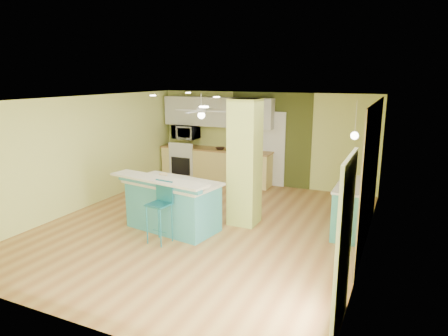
{
  "coord_description": "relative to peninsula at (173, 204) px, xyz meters",
  "views": [
    {
      "loc": [
        3.48,
        -6.63,
        2.93
      ],
      "look_at": [
        0.25,
        0.4,
        1.13
      ],
      "focal_mm": 32.0,
      "sensor_mm": 36.0,
      "label": 1
    }
  ],
  "objects": [
    {
      "name": "ceiling_fan",
      "position": [
        -0.61,
        2.38,
        1.57
      ],
      "size": [
        1.41,
        1.41,
        0.61
      ],
      "color": "white",
      "rests_on": "ceiling"
    },
    {
      "name": "wall_left",
      "position": [
        -2.52,
        0.38,
        0.74
      ],
      "size": [
        0.01,
        7.0,
        2.5
      ],
      "primitive_type": "cube",
      "color": "#DFE77C",
      "rests_on": "floor"
    },
    {
      "name": "microwave",
      "position": [
        -1.76,
        3.58,
        0.84
      ],
      "size": [
        0.7,
        0.48,
        0.39
      ],
      "primitive_type": "imported",
      "color": "silver",
      "rests_on": "wall_back"
    },
    {
      "name": "side_counter",
      "position": [
        3.19,
        1.3,
        -0.03
      ],
      "size": [
        0.62,
        1.47,
        0.95
      ],
      "color": "teal",
      "rests_on": "floor"
    },
    {
      "name": "stove",
      "position": [
        -1.76,
        3.57,
        -0.05
      ],
      "size": [
        0.76,
        0.66,
        1.08
      ],
      "color": "white",
      "rests_on": "floor"
    },
    {
      "name": "upper_cabinets",
      "position": [
        -0.81,
        3.7,
        1.44
      ],
      "size": [
        3.2,
        0.34,
        0.8
      ],
      "primitive_type": "cube",
      "color": "silver",
      "rests_on": "wall_back"
    },
    {
      "name": "pendant_lamp",
      "position": [
        3.14,
        1.13,
        1.38
      ],
      "size": [
        0.14,
        0.14,
        0.69
      ],
      "color": "white",
      "rests_on": "ceiling"
    },
    {
      "name": "fruit_bowl",
      "position": [
        -0.64,
        3.5,
        0.46
      ],
      "size": [
        0.34,
        0.34,
        0.06
      ],
      "primitive_type": "imported",
      "rotation": [
        0.0,
        0.0,
        0.37
      ],
      "color": "#342115",
      "rests_on": "kitchen_run"
    },
    {
      "name": "interior_door",
      "position": [
        0.69,
        3.84,
        0.49
      ],
      "size": [
        0.82,
        0.05,
        2.0
      ],
      "primitive_type": "cube",
      "color": "white",
      "rests_on": "floor"
    },
    {
      "name": "bar_stool",
      "position": [
        0.15,
        -0.59,
        0.24
      ],
      "size": [
        0.41,
        0.41,
        1.12
      ],
      "rotation": [
        0.0,
        0.0,
        -0.12
      ],
      "color": "teal",
      "rests_on": "floor"
    },
    {
      "name": "wall_back",
      "position": [
        0.49,
        3.89,
        0.74
      ],
      "size": [
        6.0,
        0.01,
        2.5
      ],
      "primitive_type": "cube",
      "color": "#DFE77C",
      "rests_on": "floor"
    },
    {
      "name": "wall_decor",
      "position": [
        3.45,
        1.18,
        1.04
      ],
      "size": [
        0.03,
        0.9,
        0.7
      ],
      "primitive_type": "cube",
      "color": "brown",
      "rests_on": "wood_panel"
    },
    {
      "name": "wall_right",
      "position": [
        3.49,
        0.38,
        0.74
      ],
      "size": [
        0.01,
        7.0,
        2.5
      ],
      "primitive_type": "cube",
      "color": "#DFE77C",
      "rests_on": "floor"
    },
    {
      "name": "column",
      "position": [
        1.14,
        0.88,
        0.74
      ],
      "size": [
        0.55,
        0.55,
        2.5
      ],
      "primitive_type": "cube",
      "color": "#B2C25A",
      "rests_on": "floor"
    },
    {
      "name": "wood_panel",
      "position": [
        3.48,
        0.98,
        0.74
      ],
      "size": [
        0.02,
        3.4,
        2.5
      ],
      "primitive_type": "cube",
      "color": "#876E4D",
      "rests_on": "floor"
    },
    {
      "name": "french_door",
      "position": [
        3.46,
        -1.92,
        0.54
      ],
      "size": [
        0.04,
        1.08,
        2.1
      ],
      "primitive_type": "cube",
      "color": "silver",
      "rests_on": "floor"
    },
    {
      "name": "canister",
      "position": [
        -0.15,
        -0.05,
        0.52
      ],
      "size": [
        0.16,
        0.16,
        0.15
      ],
      "primitive_type": "cylinder",
      "color": "gold",
      "rests_on": "peninsula"
    },
    {
      "name": "peninsula",
      "position": [
        0.0,
        0.0,
        0.0
      ],
      "size": [
        2.1,
        1.37,
        1.1
      ],
      "rotation": [
        0.0,
        0.0,
        -0.15
      ],
      "color": "teal",
      "rests_on": "floor"
    },
    {
      "name": "ceiling",
      "position": [
        0.49,
        0.38,
        2.0
      ],
      "size": [
        6.0,
        7.0,
        0.01
      ],
      "primitive_type": "cube",
      "color": "white",
      "rests_on": "wall_back"
    },
    {
      "name": "kitchen_run",
      "position": [
        -0.81,
        3.58,
        -0.04
      ],
      "size": [
        3.25,
        0.63,
        0.94
      ],
      "color": "#F0D87D",
      "rests_on": "floor"
    },
    {
      "name": "floor",
      "position": [
        0.49,
        0.38,
        -0.51
      ],
      "size": [
        6.0,
        7.0,
        0.01
      ],
      "primitive_type": "cube",
      "color": "#A36939",
      "rests_on": "ground"
    },
    {
      "name": "wall_front",
      "position": [
        0.49,
        -3.12,
        0.74
      ],
      "size": [
        6.0,
        0.01,
        2.5
      ],
      "primitive_type": "cube",
      "color": "#DFE77C",
      "rests_on": "floor"
    },
    {
      "name": "olive_accent",
      "position": [
        0.69,
        3.87,
        0.74
      ],
      "size": [
        2.2,
        0.02,
        2.5
      ],
      "primitive_type": "cube",
      "color": "#474F1F",
      "rests_on": "floor"
    }
  ]
}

